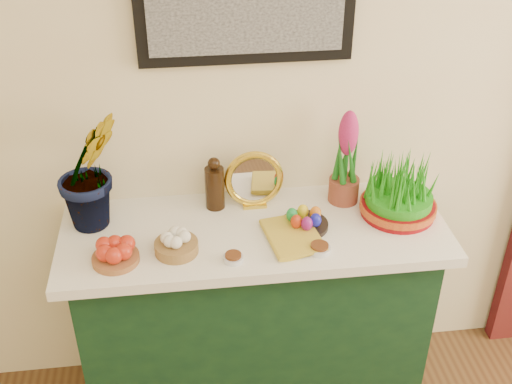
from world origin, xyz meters
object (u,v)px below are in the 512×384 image
(mirror, at_px, (254,180))
(wheatgrass_sabzeh, at_px, (400,191))
(sideboard, at_px, (254,320))
(hyacinth_green, at_px, (87,153))
(book, at_px, (268,240))

(mirror, xyz_separation_m, wheatgrass_sabzeh, (0.52, -0.13, -0.01))
(wheatgrass_sabzeh, bearing_deg, sideboard, -178.46)
(sideboard, relative_size, hyacinth_green, 2.24)
(hyacinth_green, height_order, book, hyacinth_green)
(mirror, bearing_deg, sideboard, -96.76)
(sideboard, bearing_deg, wheatgrass_sabzeh, 1.54)
(hyacinth_green, distance_m, wheatgrass_sabzeh, 1.12)
(sideboard, distance_m, mirror, 0.59)
(sideboard, bearing_deg, mirror, 83.24)
(book, bearing_deg, hyacinth_green, 151.90)
(hyacinth_green, relative_size, wheatgrass_sabzeh, 2.05)
(mirror, bearing_deg, wheatgrass_sabzeh, -13.99)
(book, xyz_separation_m, wheatgrass_sabzeh, (0.50, 0.12, 0.08))
(sideboard, xyz_separation_m, wheatgrass_sabzeh, (0.54, 0.01, 0.57))
(mirror, height_order, wheatgrass_sabzeh, wheatgrass_sabzeh)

